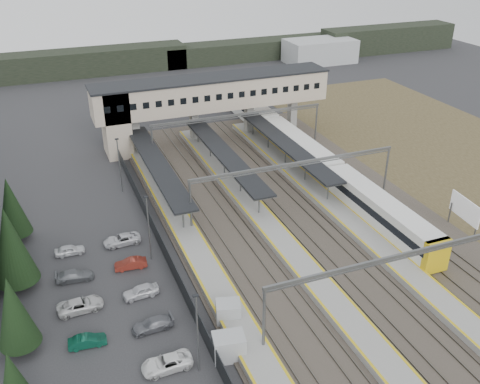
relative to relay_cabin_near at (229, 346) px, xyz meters
name	(u,v)px	position (x,y,z in m)	size (l,w,h in m)	color
ground	(250,294)	(5.05, 7.41, -1.16)	(220.00, 220.00, 0.00)	#2B2B2D
conifer_row	(13,337)	(-16.95, 3.55, 3.68)	(4.42, 49.82, 9.50)	black
car_park	(127,358)	(-8.52, 2.52, -0.56)	(10.50, 44.22, 1.27)	silver
lampposts	(169,270)	(-2.95, 8.66, 3.17)	(0.50, 53.25, 8.07)	slate
fence	(175,273)	(-1.45, 12.41, -0.16)	(0.08, 90.00, 2.00)	#26282B
relay_cabin_near	(229,346)	(0.00, 0.00, 0.00)	(3.08, 2.47, 2.32)	#AAAEB0
relay_cabin_far	(228,312)	(1.59, 4.44, -0.10)	(2.75, 2.48, 2.13)	#AAAEB0
rail_corridor	(308,249)	(14.39, 12.41, -0.87)	(34.00, 90.00, 0.92)	#39352C
canopies	(224,154)	(12.05, 34.41, 2.76)	(23.10, 30.00, 3.28)	black
footbridge	(197,98)	(12.75, 49.41, 6.77)	(40.40, 6.40, 11.20)	#C5B097
gantries	(341,210)	(17.05, 10.41, 4.84)	(28.40, 62.28, 7.17)	slate
train	(301,150)	(25.05, 35.04, 1.04)	(3.07, 64.24, 3.87)	white
billboard	(465,210)	(34.04, 9.41, 1.83)	(0.70, 5.42, 4.51)	slate
treeline_far	(199,55)	(28.86, 99.69, 1.79)	(170.00, 19.00, 7.00)	black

